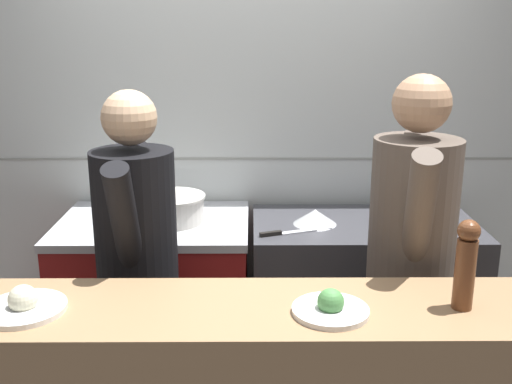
{
  "coord_description": "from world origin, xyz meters",
  "views": [
    {
      "loc": [
        0.01,
        -1.99,
        1.89
      ],
      "look_at": [
        0.03,
        0.63,
        1.15
      ],
      "focal_mm": 42.0,
      "sensor_mm": 36.0,
      "label": 1
    }
  ],
  "objects_px": {
    "stock_pot": "(172,208)",
    "pepper_mill": "(466,263)",
    "oven_range": "(157,301)",
    "chefs_knife": "(290,232)",
    "chef_sous": "(410,261)",
    "mixing_bowl_steel": "(315,217)",
    "plated_dish_appetiser": "(331,307)",
    "chef_head_cook": "(138,267)",
    "plated_dish_main": "(24,305)"
  },
  "relations": [
    {
      "from": "plated_dish_main",
      "to": "chef_sous",
      "type": "xyz_separation_m",
      "value": [
        1.38,
        0.54,
        -0.07
      ]
    },
    {
      "from": "chefs_knife",
      "to": "plated_dish_main",
      "type": "distance_m",
      "value": 1.39
    },
    {
      "from": "stock_pot",
      "to": "plated_dish_appetiser",
      "type": "relative_size",
      "value": 1.38
    },
    {
      "from": "stock_pot",
      "to": "pepper_mill",
      "type": "xyz_separation_m",
      "value": [
        1.08,
        -1.17,
        0.18
      ]
    },
    {
      "from": "oven_range",
      "to": "plated_dish_main",
      "type": "relative_size",
      "value": 3.67
    },
    {
      "from": "chef_sous",
      "to": "plated_dish_appetiser",
      "type": "bearing_deg",
      "value": -115.32
    },
    {
      "from": "mixing_bowl_steel",
      "to": "pepper_mill",
      "type": "bearing_deg",
      "value": -73.03
    },
    {
      "from": "chef_head_cook",
      "to": "chefs_knife",
      "type": "bearing_deg",
      "value": 34.49
    },
    {
      "from": "chefs_knife",
      "to": "chef_head_cook",
      "type": "bearing_deg",
      "value": -144.71
    },
    {
      "from": "chefs_knife",
      "to": "chef_head_cook",
      "type": "xyz_separation_m",
      "value": [
        -0.66,
        -0.47,
        0.02
      ]
    },
    {
      "from": "plated_dish_main",
      "to": "chef_sous",
      "type": "relative_size",
      "value": 0.16
    },
    {
      "from": "mixing_bowl_steel",
      "to": "plated_dish_main",
      "type": "xyz_separation_m",
      "value": [
        -1.05,
        -1.18,
        0.09
      ]
    },
    {
      "from": "pepper_mill",
      "to": "chefs_knife",
      "type": "bearing_deg",
      "value": 115.8
    },
    {
      "from": "chefs_knife",
      "to": "pepper_mill",
      "type": "height_order",
      "value": "pepper_mill"
    },
    {
      "from": "mixing_bowl_steel",
      "to": "chef_head_cook",
      "type": "distance_m",
      "value": 1.0
    },
    {
      "from": "stock_pot",
      "to": "chef_sous",
      "type": "distance_m",
      "value": 1.24
    },
    {
      "from": "pepper_mill",
      "to": "chef_sous",
      "type": "bearing_deg",
      "value": 93.33
    },
    {
      "from": "mixing_bowl_steel",
      "to": "chef_head_cook",
      "type": "bearing_deg",
      "value": -142.72
    },
    {
      "from": "mixing_bowl_steel",
      "to": "plated_dish_appetiser",
      "type": "height_order",
      "value": "plated_dish_appetiser"
    },
    {
      "from": "mixing_bowl_steel",
      "to": "oven_range",
      "type": "bearing_deg",
      "value": 178.7
    },
    {
      "from": "oven_range",
      "to": "pepper_mill",
      "type": "distance_m",
      "value": 1.82
    },
    {
      "from": "plated_dish_main",
      "to": "chef_head_cook",
      "type": "xyz_separation_m",
      "value": [
        0.25,
        0.57,
        -0.11
      ]
    },
    {
      "from": "chefs_knife",
      "to": "oven_range",
      "type": "bearing_deg",
      "value": 167.08
    },
    {
      "from": "plated_dish_appetiser",
      "to": "pepper_mill",
      "type": "bearing_deg",
      "value": 4.71
    },
    {
      "from": "stock_pot",
      "to": "chef_sous",
      "type": "relative_size",
      "value": 0.2
    },
    {
      "from": "plated_dish_main",
      "to": "pepper_mill",
      "type": "relative_size",
      "value": 0.89
    },
    {
      "from": "plated_dish_main",
      "to": "chef_head_cook",
      "type": "distance_m",
      "value": 0.63
    },
    {
      "from": "mixing_bowl_steel",
      "to": "pepper_mill",
      "type": "height_order",
      "value": "pepper_mill"
    },
    {
      "from": "chefs_knife",
      "to": "chef_head_cook",
      "type": "height_order",
      "value": "chef_head_cook"
    },
    {
      "from": "oven_range",
      "to": "chef_sous",
      "type": "distance_m",
      "value": 1.42
    },
    {
      "from": "pepper_mill",
      "to": "chef_head_cook",
      "type": "bearing_deg",
      "value": 154.38
    },
    {
      "from": "plated_dish_main",
      "to": "pepper_mill",
      "type": "height_order",
      "value": "pepper_mill"
    },
    {
      "from": "plated_dish_main",
      "to": "plated_dish_appetiser",
      "type": "relative_size",
      "value": 1.09
    },
    {
      "from": "chefs_knife",
      "to": "chef_sous",
      "type": "distance_m",
      "value": 0.68
    },
    {
      "from": "stock_pot",
      "to": "chef_sous",
      "type": "bearing_deg",
      "value": -31.62
    },
    {
      "from": "oven_range",
      "to": "chef_head_cook",
      "type": "bearing_deg",
      "value": -86.67
    },
    {
      "from": "oven_range",
      "to": "chefs_knife",
      "type": "relative_size",
      "value": 2.67
    },
    {
      "from": "oven_range",
      "to": "chef_head_cook",
      "type": "distance_m",
      "value": 0.78
    },
    {
      "from": "pepper_mill",
      "to": "chef_head_cook",
      "type": "distance_m",
      "value": 1.3
    },
    {
      "from": "oven_range",
      "to": "chef_head_cook",
      "type": "xyz_separation_m",
      "value": [
        0.04,
        -0.63,
        0.46
      ]
    },
    {
      "from": "stock_pot",
      "to": "chef_head_cook",
      "type": "distance_m",
      "value": 0.62
    },
    {
      "from": "chefs_knife",
      "to": "chef_sous",
      "type": "relative_size",
      "value": 0.22
    },
    {
      "from": "mixing_bowl_steel",
      "to": "chef_sous",
      "type": "distance_m",
      "value": 0.72
    },
    {
      "from": "oven_range",
      "to": "plated_dish_main",
      "type": "xyz_separation_m",
      "value": [
        -0.22,
        -1.19,
        0.57
      ]
    },
    {
      "from": "mixing_bowl_steel",
      "to": "chefs_knife",
      "type": "distance_m",
      "value": 0.2
    },
    {
      "from": "mixing_bowl_steel",
      "to": "chef_head_cook",
      "type": "relative_size",
      "value": 0.14
    },
    {
      "from": "plated_dish_main",
      "to": "oven_range",
      "type": "bearing_deg",
      "value": 79.7
    },
    {
      "from": "plated_dish_appetiser",
      "to": "pepper_mill",
      "type": "height_order",
      "value": "pepper_mill"
    },
    {
      "from": "mixing_bowl_steel",
      "to": "chef_sous",
      "type": "bearing_deg",
      "value": -63.16
    },
    {
      "from": "plated_dish_main",
      "to": "stock_pot",
      "type": "bearing_deg",
      "value": 74.83
    }
  ]
}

